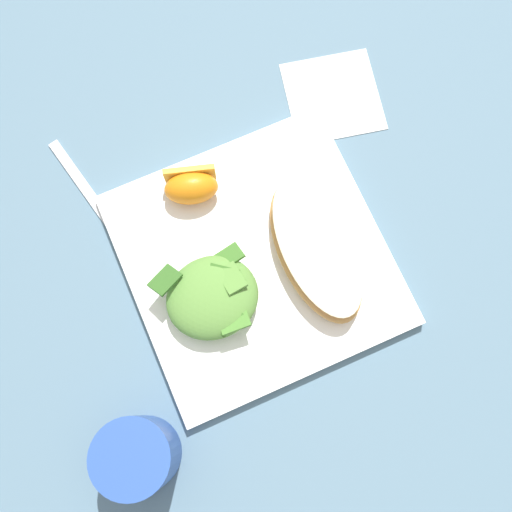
{
  "coord_description": "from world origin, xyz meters",
  "views": [
    {
      "loc": [
        0.07,
        0.15,
        0.7
      ],
      "look_at": [
        0.0,
        0.0,
        0.03
      ],
      "focal_mm": 44.32,
      "sensor_mm": 36.0,
      "label": 1
    }
  ],
  "objects_px": {
    "paper_napkin": "(333,96)",
    "metal_fork": "(103,214)",
    "green_salad_pile": "(213,297)",
    "white_plate": "(256,260)",
    "orange_wedge_front": "(191,186)",
    "cheesy_pizza_bread": "(316,250)",
    "drinking_blue_cup": "(138,456)"
  },
  "relations": [
    {
      "from": "green_salad_pile",
      "to": "metal_fork",
      "type": "distance_m",
      "value": 0.17
    },
    {
      "from": "white_plate",
      "to": "orange_wedge_front",
      "type": "height_order",
      "value": "orange_wedge_front"
    },
    {
      "from": "cheesy_pizza_bread",
      "to": "paper_napkin",
      "type": "height_order",
      "value": "cheesy_pizza_bread"
    },
    {
      "from": "metal_fork",
      "to": "drinking_blue_cup",
      "type": "relative_size",
      "value": 2.05
    },
    {
      "from": "green_salad_pile",
      "to": "paper_napkin",
      "type": "relative_size",
      "value": 0.98
    },
    {
      "from": "green_salad_pile",
      "to": "orange_wedge_front",
      "type": "xyz_separation_m",
      "value": [
        -0.03,
        -0.12,
        -0.0
      ]
    },
    {
      "from": "metal_fork",
      "to": "paper_napkin",
      "type": "bearing_deg",
      "value": -174.71
    },
    {
      "from": "white_plate",
      "to": "green_salad_pile",
      "type": "xyz_separation_m",
      "value": [
        0.06,
        0.02,
        0.03
      ]
    },
    {
      "from": "drinking_blue_cup",
      "to": "cheesy_pizza_bread",
      "type": "bearing_deg",
      "value": -154.22
    },
    {
      "from": "cheesy_pizza_bread",
      "to": "orange_wedge_front",
      "type": "distance_m",
      "value": 0.15
    },
    {
      "from": "cheesy_pizza_bread",
      "to": "green_salad_pile",
      "type": "height_order",
      "value": "green_salad_pile"
    },
    {
      "from": "cheesy_pizza_bread",
      "to": "drinking_blue_cup",
      "type": "distance_m",
      "value": 0.28
    },
    {
      "from": "white_plate",
      "to": "drinking_blue_cup",
      "type": "height_order",
      "value": "drinking_blue_cup"
    },
    {
      "from": "paper_napkin",
      "to": "metal_fork",
      "type": "bearing_deg",
      "value": 5.29
    },
    {
      "from": "orange_wedge_front",
      "to": "white_plate",
      "type": "bearing_deg",
      "value": 109.36
    },
    {
      "from": "cheesy_pizza_bread",
      "to": "orange_wedge_front",
      "type": "relative_size",
      "value": 2.52
    },
    {
      "from": "white_plate",
      "to": "orange_wedge_front",
      "type": "distance_m",
      "value": 0.11
    },
    {
      "from": "white_plate",
      "to": "cheesy_pizza_bread",
      "type": "xyz_separation_m",
      "value": [
        -0.06,
        0.02,
        0.03
      ]
    },
    {
      "from": "paper_napkin",
      "to": "drinking_blue_cup",
      "type": "bearing_deg",
      "value": 39.36
    },
    {
      "from": "green_salad_pile",
      "to": "metal_fork",
      "type": "bearing_deg",
      "value": -62.24
    },
    {
      "from": "green_salad_pile",
      "to": "orange_wedge_front",
      "type": "relative_size",
      "value": 1.58
    },
    {
      "from": "white_plate",
      "to": "orange_wedge_front",
      "type": "xyz_separation_m",
      "value": [
        0.03,
        -0.1,
        0.03
      ]
    },
    {
      "from": "cheesy_pizza_bread",
      "to": "orange_wedge_front",
      "type": "bearing_deg",
      "value": -51.62
    },
    {
      "from": "white_plate",
      "to": "metal_fork",
      "type": "distance_m",
      "value": 0.19
    },
    {
      "from": "green_salad_pile",
      "to": "orange_wedge_front",
      "type": "distance_m",
      "value": 0.13
    },
    {
      "from": "white_plate",
      "to": "orange_wedge_front",
      "type": "relative_size",
      "value": 4.12
    },
    {
      "from": "drinking_blue_cup",
      "to": "white_plate",
      "type": "bearing_deg",
      "value": -143.03
    },
    {
      "from": "white_plate",
      "to": "orange_wedge_front",
      "type": "bearing_deg",
      "value": -70.64
    },
    {
      "from": "cheesy_pizza_bread",
      "to": "metal_fork",
      "type": "relative_size",
      "value": 0.91
    },
    {
      "from": "white_plate",
      "to": "green_salad_pile",
      "type": "height_order",
      "value": "green_salad_pile"
    },
    {
      "from": "green_salad_pile",
      "to": "drinking_blue_cup",
      "type": "relative_size",
      "value": 1.18
    },
    {
      "from": "green_salad_pile",
      "to": "metal_fork",
      "type": "height_order",
      "value": "green_salad_pile"
    }
  ]
}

